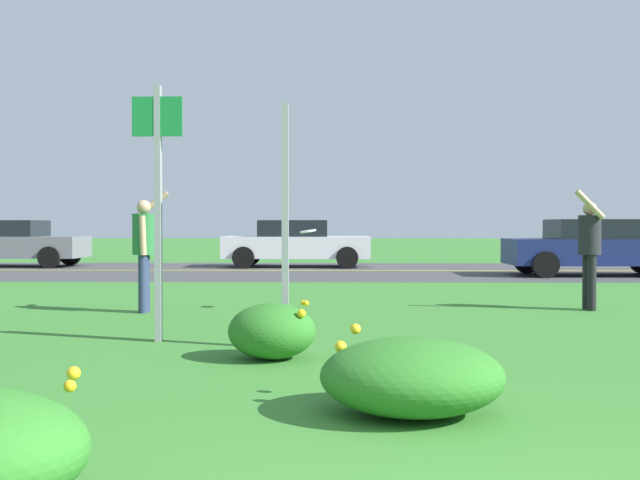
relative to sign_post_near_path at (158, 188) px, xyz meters
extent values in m
plane|color=#387A2D|center=(2.67, 3.43, -1.72)|extent=(120.00, 120.00, 0.00)
cube|color=#424244|center=(2.67, 12.90, -1.72)|extent=(120.00, 8.46, 0.01)
cube|color=yellow|center=(2.67, 12.90, -1.72)|extent=(120.00, 0.16, 0.00)
sphere|color=gold|center=(0.70, -4.70, -1.14)|extent=(0.07, 0.07, 0.07)
sphere|color=gold|center=(0.64, -4.59, -1.23)|extent=(0.06, 0.06, 0.06)
ellipsoid|color=#2D7526|center=(1.36, -1.06, -1.45)|extent=(0.86, 0.81, 0.55)
sphere|color=yellow|center=(1.66, -0.99, -1.18)|extent=(0.05, 0.05, 0.05)
sphere|color=yellow|center=(1.67, -0.92, -1.34)|extent=(0.07, 0.07, 0.07)
sphere|color=yellow|center=(0.98, -0.96, -1.39)|extent=(0.06, 0.06, 0.06)
sphere|color=yellow|center=(1.69, -1.03, -1.18)|extent=(0.06, 0.06, 0.06)
sphere|color=yellow|center=(1.66, -1.26, -1.25)|extent=(0.08, 0.08, 0.08)
sphere|color=yellow|center=(1.29, -0.93, -1.37)|extent=(0.09, 0.09, 0.09)
sphere|color=yellow|center=(1.51, -0.79, -1.29)|extent=(0.06, 0.06, 0.06)
ellipsoid|color=#2D7526|center=(2.51, -3.18, -1.46)|extent=(1.27, 1.12, 0.53)
sphere|color=yellow|center=(2.17, -3.00, -1.41)|extent=(0.07, 0.07, 0.07)
sphere|color=yellow|center=(2.37, -3.00, -1.33)|extent=(0.06, 0.06, 0.06)
sphere|color=yellow|center=(2.13, -2.73, -1.20)|extent=(0.08, 0.08, 0.08)
sphere|color=yellow|center=(2.02, -2.99, -1.29)|extent=(0.09, 0.09, 0.09)
sphere|color=yellow|center=(2.11, -2.82, -1.39)|extent=(0.08, 0.08, 0.08)
cube|color=#93969B|center=(0.00, 0.01, -0.29)|extent=(0.07, 0.10, 2.86)
cube|color=#197F38|center=(0.00, -0.02, 0.79)|extent=(0.56, 0.03, 0.44)
cube|color=#93969B|center=(1.45, -0.43, -0.43)|extent=(0.07, 0.10, 2.59)
cylinder|color=#287038|center=(-0.87, 2.77, -0.55)|extent=(0.34, 0.34, 0.61)
sphere|color=tan|center=(-0.87, 2.77, -0.15)|extent=(0.21, 0.21, 0.21)
cylinder|color=navy|center=(-0.88, 2.86, -1.29)|extent=(0.14, 0.14, 0.86)
cylinder|color=navy|center=(-0.87, 2.69, -1.29)|extent=(0.14, 0.14, 0.86)
cylinder|color=tan|center=(-0.79, 2.97, -0.11)|extent=(0.51, 0.12, 0.43)
cylinder|color=tan|center=(-0.84, 2.58, -0.57)|extent=(0.12, 0.10, 0.58)
cylinder|color=#232328|center=(5.89, 3.20, -0.57)|extent=(0.34, 0.34, 0.60)
sphere|color=tan|center=(5.89, 3.20, -0.17)|extent=(0.21, 0.21, 0.21)
cylinder|color=black|center=(5.89, 3.11, -1.30)|extent=(0.14, 0.14, 0.85)
cylinder|color=black|center=(5.88, 3.28, -1.30)|extent=(0.14, 0.14, 0.85)
cylinder|color=tan|center=(5.82, 3.00, -0.11)|extent=(0.47, 0.12, 0.46)
cylinder|color=tan|center=(5.85, 3.39, -0.59)|extent=(0.12, 0.10, 0.57)
cylinder|color=white|center=(1.57, 2.99, -0.51)|extent=(0.25, 0.25, 0.07)
torus|color=white|center=(1.57, 2.99, -0.52)|extent=(0.25, 0.25, 0.07)
cube|color=slate|center=(-8.13, 14.80, -1.10)|extent=(4.50, 1.82, 0.66)
cube|color=black|center=(-8.23, 14.80, -0.53)|extent=(2.10, 1.64, 0.52)
cylinder|color=black|center=(-6.58, 15.69, -1.39)|extent=(0.66, 0.22, 0.66)
cylinder|color=black|center=(-6.58, 13.91, -1.39)|extent=(0.66, 0.22, 0.66)
cube|color=silver|center=(0.81, 14.80, -1.10)|extent=(4.50, 1.82, 0.66)
cube|color=black|center=(0.71, 14.80, -0.53)|extent=(2.10, 1.64, 0.52)
cylinder|color=black|center=(2.36, 15.69, -1.39)|extent=(0.66, 0.22, 0.66)
cylinder|color=black|center=(2.36, 13.91, -1.39)|extent=(0.66, 0.22, 0.66)
cylinder|color=black|center=(-0.74, 15.69, -1.39)|extent=(0.66, 0.22, 0.66)
cylinder|color=black|center=(-0.74, 13.91, -1.39)|extent=(0.66, 0.22, 0.66)
cube|color=navy|center=(8.71, 10.99, -1.10)|extent=(4.50, 1.82, 0.66)
cube|color=black|center=(8.61, 10.99, -0.53)|extent=(2.10, 1.64, 0.52)
cylinder|color=black|center=(7.16, 11.88, -1.39)|extent=(0.66, 0.22, 0.66)
cylinder|color=black|center=(7.16, 10.10, -1.39)|extent=(0.66, 0.22, 0.66)
camera|label=1|loc=(1.97, -8.31, -0.41)|focal=41.92mm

